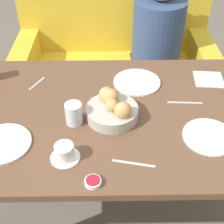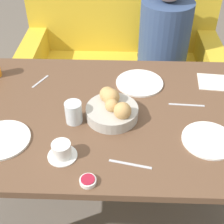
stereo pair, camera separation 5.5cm
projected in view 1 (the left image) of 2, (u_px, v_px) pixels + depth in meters
name	position (u px, v px, depth m)	size (l,w,h in m)	color
ground_plane	(111.00, 203.00, 1.97)	(10.00, 10.00, 0.00)	#6B6056
dining_table	(111.00, 125.00, 1.54)	(1.59, 0.95, 0.76)	brown
couch	(114.00, 71.00, 2.56)	(1.46, 0.70, 0.89)	gold
seated_person	(155.00, 62.00, 2.34)	(0.36, 0.46, 1.16)	#23232D
bread_basket	(113.00, 109.00, 1.43)	(0.24, 0.24, 0.12)	#B2ADA3
plate_near_left	(2.00, 144.00, 1.32)	(0.24, 0.24, 0.01)	white
plate_near_right	(209.00, 137.00, 1.35)	(0.23, 0.23, 0.01)	white
plate_far_center	(137.00, 82.00, 1.67)	(0.25, 0.25, 0.01)	white
water_tumbler	(74.00, 114.00, 1.39)	(0.08, 0.08, 0.10)	silver
coffee_cup	(65.00, 153.00, 1.24)	(0.12, 0.12, 0.07)	white
jam_bowl_berry	(93.00, 182.00, 1.16)	(0.06, 0.06, 0.02)	white
fork_silver	(134.00, 163.00, 1.24)	(0.17, 0.05, 0.00)	#B7B7BC
knife_silver	(185.00, 103.00, 1.54)	(0.17, 0.02, 0.00)	#B7B7BC
spoon_coffee	(37.00, 83.00, 1.66)	(0.07, 0.12, 0.00)	#B7B7BC
napkin	(209.00, 79.00, 1.69)	(0.17, 0.17, 0.00)	silver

